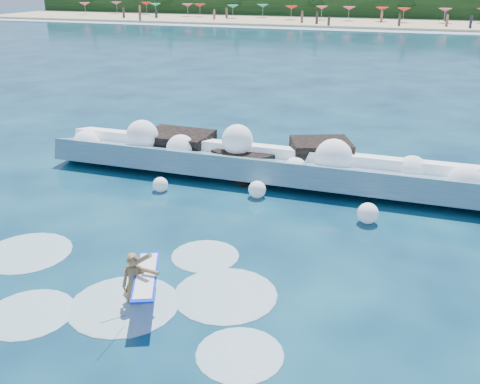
{
  "coord_description": "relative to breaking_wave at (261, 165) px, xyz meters",
  "views": [
    {
      "loc": [
        6.13,
        -11.52,
        6.98
      ],
      "look_at": [
        1.5,
        2.0,
        1.2
      ],
      "focal_mm": 40.0,
      "sensor_mm": 36.0,
      "label": 1
    }
  ],
  "objects": [
    {
      "name": "rock_cluster",
      "position": [
        -1.07,
        0.75,
        -0.01
      ],
      "size": [
        8.33,
        3.56,
        1.51
      ],
      "color": "black",
      "rests_on": "ground"
    },
    {
      "name": "beach",
      "position": [
        -0.79,
        71.55,
        -0.29
      ],
      "size": [
        140.0,
        20.0,
        0.4
      ],
      "primitive_type": "cube",
      "color": "tan",
      "rests_on": "ground"
    },
    {
      "name": "surf_foam",
      "position": [
        -0.74,
        -8.41,
        -0.49
      ],
      "size": [
        8.98,
        5.68,
        0.13
      ],
      "color": "silver",
      "rests_on": "ground"
    },
    {
      "name": "wet_band",
      "position": [
        -0.79,
        60.55,
        -0.45
      ],
      "size": [
        140.0,
        5.0,
        0.08
      ],
      "primitive_type": "cube",
      "color": "silver",
      "rests_on": "ground"
    },
    {
      "name": "wave_spray",
      "position": [
        -0.22,
        -0.19,
        0.44
      ],
      "size": [
        15.32,
        4.01,
        1.94
      ],
      "color": "white",
      "rests_on": "ground"
    },
    {
      "name": "ground",
      "position": [
        -0.79,
        -6.45,
        -0.49
      ],
      "size": [
        200.0,
        200.0,
        0.0
      ],
      "primitive_type": "plane",
      "color": "#07203B",
      "rests_on": "ground"
    },
    {
      "name": "surfer_with_board",
      "position": [
        -0.21,
        -8.91,
        0.09
      ],
      "size": [
        1.3,
        2.78,
        1.56
      ],
      "color": "olive",
      "rests_on": "ground"
    },
    {
      "name": "breaking_wave",
      "position": [
        0.0,
        0.0,
        0.0
      ],
      "size": [
        16.16,
        2.6,
        1.39
      ],
      "color": "teal",
      "rests_on": "ground"
    },
    {
      "name": "beachgoers",
      "position": [
        2.48,
        67.52,
        0.57
      ],
      "size": [
        105.8,
        13.91,
        1.91
      ],
      "color": "#3F332D",
      "rests_on": "ground"
    },
    {
      "name": "treeline",
      "position": [
        -0.79,
        81.55,
        2.01
      ],
      "size": [
        140.0,
        4.0,
        5.0
      ],
      "primitive_type": "cube",
      "color": "black",
      "rests_on": "ground"
    },
    {
      "name": "beach_umbrellas",
      "position": [
        -0.59,
        73.43,
        1.76
      ],
      "size": [
        111.29,
        6.46,
        0.5
      ],
      "color": "#C63A67",
      "rests_on": "ground"
    }
  ]
}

